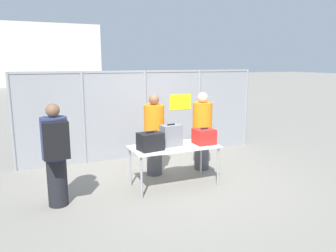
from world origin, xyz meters
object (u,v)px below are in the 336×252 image
at_px(suitcase_black, 150,141).
at_px(suitcase_red, 204,136).
at_px(utility_trailer, 159,123).
at_px(security_worker_near, 154,134).
at_px(suitcase_grey, 171,136).
at_px(inspection_table, 174,149).
at_px(traveler_hooded, 56,151).
at_px(security_worker_far, 202,130).

height_order(suitcase_black, suitcase_red, suitcase_black).
xyz_separation_m(suitcase_black, utility_trailer, (1.96, 4.54, -0.57)).
distance_m(suitcase_black, security_worker_near, 0.94).
bearing_deg(utility_trailer, suitcase_red, -100.66).
relative_size(suitcase_black, security_worker_near, 0.27).
bearing_deg(suitcase_black, suitcase_red, 1.06).
bearing_deg(suitcase_grey, security_worker_near, 94.86).
distance_m(suitcase_red, security_worker_near, 1.09).
relative_size(inspection_table, suitcase_red, 4.48).
relative_size(suitcase_red, security_worker_near, 0.22).
bearing_deg(utility_trailer, suitcase_grey, -108.76).
bearing_deg(suitcase_black, utility_trailer, 66.65).
relative_size(inspection_table, security_worker_near, 0.97).
bearing_deg(suitcase_black, traveler_hooded, -179.64).
bearing_deg(suitcase_red, inspection_table, 173.75).
bearing_deg(security_worker_near, suitcase_red, 126.30).
height_order(inspection_table, utility_trailer, inspection_table).
bearing_deg(security_worker_near, utility_trailer, -117.39).
xyz_separation_m(security_worker_far, utility_trailer, (0.48, 3.78, -0.51)).
height_order(suitcase_grey, utility_trailer, suitcase_grey).
bearing_deg(suitcase_red, suitcase_grey, 171.29).
xyz_separation_m(suitcase_black, traveler_hooded, (-1.61, -0.01, -0.01)).
bearing_deg(inspection_table, suitcase_grey, 145.55).
bearing_deg(security_worker_far, security_worker_near, 5.71).
bearing_deg(utility_trailer, suitcase_black, -113.35).
distance_m(security_worker_near, security_worker_far, 1.09).
bearing_deg(suitcase_red, security_worker_near, 130.76).
height_order(suitcase_black, traveler_hooded, traveler_hooded).
bearing_deg(utility_trailer, security_worker_far, -97.23).
xyz_separation_m(suitcase_red, security_worker_near, (-0.71, 0.83, -0.05)).
xyz_separation_m(suitcase_red, traveler_hooded, (-2.72, -0.03, 0.01)).
distance_m(inspection_table, suitcase_black, 0.56).
bearing_deg(suitcase_grey, inspection_table, -34.45).
relative_size(suitcase_grey, security_worker_far, 0.25).
xyz_separation_m(traveler_hooded, security_worker_near, (2.01, 0.86, -0.06)).
distance_m(inspection_table, security_worker_near, 0.78).
relative_size(inspection_table, traveler_hooded, 0.97).
bearing_deg(suitcase_black, inspection_table, 9.64).
height_order(suitcase_black, suitcase_grey, suitcase_grey).
xyz_separation_m(inspection_table, utility_trailer, (1.45, 4.45, -0.35)).
height_order(security_worker_far, utility_trailer, security_worker_far).
height_order(security_worker_near, utility_trailer, security_worker_near).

